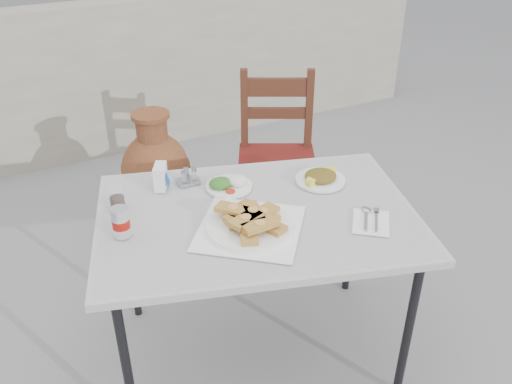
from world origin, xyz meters
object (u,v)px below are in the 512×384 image
pide_plate (250,221)px  napkin_holder (161,177)px  cafe_table (257,224)px  condiment_caddy (188,178)px  soda_can (121,222)px  terracotta_urn (157,175)px  chair (277,158)px  salad_rice_plate (228,184)px  cola_glass (117,200)px  salad_chopped_plate (321,177)px

pide_plate → napkin_holder: size_ratio=4.90×
cafe_table → condiment_caddy: bearing=114.2°
soda_can → condiment_caddy: 0.47m
cafe_table → terracotta_urn: 1.35m
soda_can → terracotta_urn: soda_can is taller
terracotta_urn → chair: bearing=-34.4°
pide_plate → chair: bearing=55.5°
chair → pide_plate: bearing=-97.4°
cafe_table → napkin_holder: 0.49m
terracotta_urn → napkin_holder: bearing=-104.1°
salad_rice_plate → cola_glass: cola_glass is taller
napkin_holder → terracotta_urn: (0.23, 0.92, -0.50)m
pide_plate → terracotta_urn: pide_plate is taller
cafe_table → cola_glass: bearing=150.3°
cafe_table → salad_chopped_plate: salad_chopped_plate is taller
cafe_table → salad_rice_plate: 0.26m
salad_chopped_plate → terracotta_urn: 1.35m
soda_can → napkin_holder: bearing=48.2°
condiment_caddy → terracotta_urn: 1.04m
cola_glass → salad_rice_plate: bearing=-5.7°
cola_glass → terracotta_urn: size_ratio=0.12×
cola_glass → chair: (1.09, 0.57, -0.31)m
salad_rice_plate → terracotta_urn: bearing=92.2°
cola_glass → salad_chopped_plate: bearing=-11.9°
salad_rice_plate → chair: chair is taller
napkin_holder → soda_can: bearing=-104.3°
pide_plate → soda_can: soda_can is taller
chair → terracotta_urn: chair is taller
pide_plate → condiment_caddy: bearing=100.6°
napkin_holder → chair: (0.87, 0.48, -0.33)m
salad_rice_plate → terracotta_urn: size_ratio=0.27×
salad_rice_plate → napkin_holder: 0.30m
salad_rice_plate → cola_glass: bearing=174.3°
salad_rice_plate → napkin_holder: (-0.27, 0.13, 0.04)m
napkin_holder → salad_chopped_plate: bearing=5.5°
cafe_table → cola_glass: (-0.51, 0.29, 0.10)m
chair → soda_can: bearing=-118.5°
pide_plate → terracotta_urn: size_ratio=0.71×
salad_rice_plate → salad_chopped_plate: 0.43m
terracotta_urn → cola_glass: bearing=-114.2°
salad_chopped_plate → terracotta_urn: bearing=110.4°
salad_chopped_plate → condiment_caddy: condiment_caddy is taller
pide_plate → cafe_table: bearing=49.0°
terracotta_urn → soda_can: bearing=-112.0°
pide_plate → salad_chopped_plate: size_ratio=2.44×
salad_chopped_plate → soda_can: soda_can is taller
chair → salad_chopped_plate: bearing=-77.2°
cola_glass → napkin_holder: napkin_holder is taller
pide_plate → cola_glass: 0.58m
soda_can → cola_glass: (0.04, 0.20, -0.02)m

